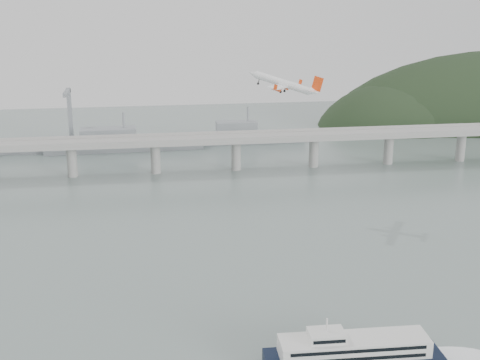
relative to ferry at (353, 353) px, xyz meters
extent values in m
plane|color=slate|center=(-21.73, 24.14, -4.45)|extent=(900.00, 900.00, 0.00)
cube|color=#989895|center=(-21.73, 224.14, 15.55)|extent=(800.00, 22.00, 2.20)
cube|color=#989895|center=(-21.73, 213.64, 17.55)|extent=(800.00, 0.60, 1.80)
cube|color=#989895|center=(-21.73, 234.64, 17.55)|extent=(800.00, 0.60, 1.80)
cylinder|color=#989895|center=(-101.73, 224.14, 5.05)|extent=(6.00, 6.00, 21.00)
cylinder|color=#989895|center=(-51.73, 224.14, 5.05)|extent=(6.00, 6.00, 21.00)
cylinder|color=#989895|center=(-1.73, 224.14, 5.05)|extent=(6.00, 6.00, 21.00)
cylinder|color=#989895|center=(48.27, 224.14, 5.05)|extent=(6.00, 6.00, 21.00)
cylinder|color=#989895|center=(98.27, 224.14, 5.05)|extent=(6.00, 6.00, 21.00)
cylinder|color=#989895|center=(148.27, 224.14, 5.05)|extent=(6.00, 6.00, 21.00)
ellipsoid|color=black|center=(153.27, 344.14, -16.45)|extent=(140.00, 110.00, 96.00)
cube|color=gray|center=(-71.73, 289.14, -0.45)|extent=(110.55, 21.43, 8.00)
cube|color=gray|center=(-82.73, 289.14, 7.55)|extent=(39.01, 16.73, 8.00)
cylinder|color=gray|center=(-71.73, 289.14, 15.55)|extent=(1.60, 1.60, 14.00)
cube|color=gray|center=(18.27, 299.14, -0.45)|extent=(85.00, 13.60, 8.00)
cube|color=gray|center=(9.77, 299.14, 7.55)|extent=(29.75, 11.90, 8.00)
cylinder|color=gray|center=(18.27, 299.14, 15.55)|extent=(1.60, 1.60, 14.00)
cube|color=gray|center=(-111.73, 324.14, 15.55)|extent=(3.00, 3.00, 40.00)
cube|color=gray|center=(-111.73, 314.14, 33.55)|extent=(3.00, 28.00, 3.00)
cube|color=black|center=(0.00, 0.00, -2.34)|extent=(53.19, 14.68, 4.22)
cube|color=silver|center=(0.00, 0.00, 2.41)|extent=(44.67, 12.25, 5.27)
cube|color=black|center=(-0.20, -5.32, 3.78)|extent=(40.06, 1.71, 1.05)
cube|color=black|center=(-0.20, -5.32, 1.25)|extent=(40.06, 1.71, 1.05)
cube|color=black|center=(0.21, 5.32, 3.78)|extent=(40.06, 1.71, 1.05)
cube|color=black|center=(0.21, 5.32, 1.25)|extent=(40.06, 1.71, 1.05)
cube|color=silver|center=(-8.43, 0.33, 6.42)|extent=(10.82, 7.78, 2.74)
cube|color=black|center=(-8.58, -3.42, 6.42)|extent=(9.49, 0.49, 1.05)
cylinder|color=silver|center=(-8.43, 0.33, 9.79)|extent=(0.55, 0.55, 4.22)
ellipsoid|color=white|center=(29.51, -1.14, -4.40)|extent=(30.94, 16.35, 0.21)
cylinder|color=white|center=(6.53, 131.62, 62.22)|extent=(24.22, 19.40, 9.89)
cone|color=white|center=(-6.18, 140.15, 65.89)|extent=(5.86, 5.60, 4.40)
cone|color=white|center=(19.75, 122.78, 58.92)|extent=(6.62, 5.95, 4.63)
cube|color=white|center=(7.11, 131.17, 61.04)|extent=(22.32, 30.66, 3.18)
cube|color=white|center=(19.11, 123.26, 59.82)|extent=(9.05, 11.60, 1.57)
cube|color=#FA4211|center=(20.62, 122.44, 62.75)|extent=(5.18, 3.24, 7.26)
cylinder|color=#FA4211|center=(8.56, 136.62, 59.77)|extent=(5.00, 4.52, 3.19)
cylinder|color=black|center=(6.90, 137.74, 60.25)|extent=(1.98, 2.25, 2.29)
cube|color=white|center=(8.78, 136.53, 60.72)|extent=(2.38, 1.64, 1.73)
cylinder|color=#FA4211|center=(2.65, 127.57, 60.32)|extent=(5.00, 4.52, 3.19)
cylinder|color=black|center=(0.98, 128.69, 60.80)|extent=(1.98, 2.25, 2.29)
cube|color=white|center=(2.87, 127.48, 61.28)|extent=(2.38, 1.64, 1.73)
cylinder|color=black|center=(8.11, 133.46, 59.19)|extent=(1.00, 0.69, 2.39)
cylinder|color=black|center=(7.87, 133.56, 58.14)|extent=(1.33, 1.01, 1.32)
cylinder|color=black|center=(5.31, 129.19, 59.45)|extent=(1.00, 0.69, 2.39)
cylinder|color=black|center=(5.07, 129.28, 58.40)|extent=(1.33, 1.01, 1.32)
cylinder|color=black|center=(-3.62, 138.26, 62.30)|extent=(1.00, 0.69, 2.39)
cylinder|color=black|center=(-3.86, 138.35, 61.24)|extent=(1.33, 1.01, 1.32)
cube|color=#FA4211|center=(18.09, 143.99, 60.88)|extent=(1.90, 1.22, 2.67)
cube|color=#FA4211|center=(-0.18, 116.02, 62.58)|extent=(1.90, 1.22, 2.67)
camera|label=1|loc=(-58.89, -160.50, 102.27)|focal=48.00mm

